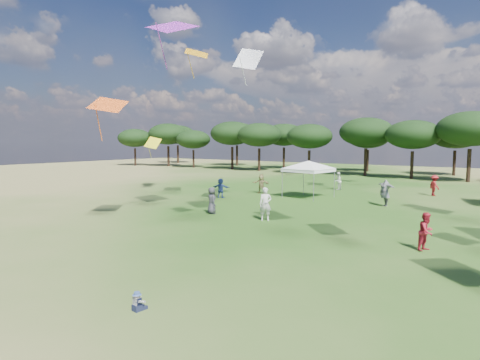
% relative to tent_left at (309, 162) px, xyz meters
% --- Properties ---
extents(ground, '(140.00, 140.00, 0.00)m').
position_rel_tent_left_xyz_m(ground, '(5.57, -23.37, -2.75)').
color(ground, '#2D5419').
rests_on(ground, ground).
extents(tree_line, '(108.78, 17.63, 7.77)m').
position_rel_tent_left_xyz_m(tree_line, '(7.96, 24.04, 2.67)').
color(tree_line, black).
rests_on(tree_line, ground).
extents(tent_left, '(6.13, 6.13, 3.18)m').
position_rel_tent_left_xyz_m(tent_left, '(0.00, 0.00, 0.00)').
color(tent_left, gray).
rests_on(tent_left, ground).
extents(toddler, '(0.35, 0.38, 0.50)m').
position_rel_tent_left_xyz_m(toddler, '(5.59, -21.69, -2.53)').
color(toddler, '#161B32').
rests_on(toddler, ground).
extents(festival_crowd, '(29.43, 19.02, 1.84)m').
position_rel_tent_left_xyz_m(festival_crowd, '(6.26, -2.32, -1.90)').
color(festival_crowd, navy).
rests_on(festival_crowd, ground).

